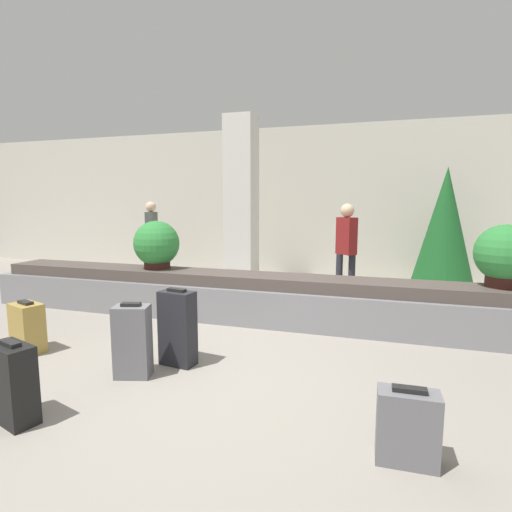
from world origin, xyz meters
The scene contains 14 objects.
ground_plane centered at (0.00, 0.00, 0.00)m, with size 18.00×18.00×0.00m, color gray.
back_wall centered at (0.00, 5.38, 1.60)m, with size 18.00×0.06×3.20m.
carousel centered at (0.00, 1.74, 0.30)m, with size 8.22×0.73×0.63m.
pillar centered at (-1.00, 4.00, 1.60)m, with size 0.55×0.55×3.20m.
suitcase_0 centered at (-0.55, -0.28, 0.33)m, with size 0.36×0.29×0.69m.
suitcase_1 centered at (1.78, -0.84, 0.23)m, with size 0.37×0.19×0.49m.
suitcase_2 centered at (-0.92, -1.20, 0.29)m, with size 0.41×0.30×0.61m.
suitcase_3 centered at (-0.29, 0.09, 0.37)m, with size 0.37×0.24×0.76m.
suitcase_4 centered at (-1.98, -0.09, 0.27)m, with size 0.41×0.33×0.56m.
potted_plant_0 centered at (2.92, 1.82, 1.00)m, with size 0.65×0.65×0.72m.
potted_plant_1 centered at (-1.53, 1.79, 0.97)m, with size 0.66×0.66×0.70m.
traveler_0 centered at (1.05, 3.28, 0.93)m, with size 0.36×0.35×1.57m.
traveler_1 centered at (-3.23, 4.38, 0.95)m, with size 0.31×0.35×1.60m.
decorated_tree centered at (2.65, 4.47, 1.19)m, with size 1.03×1.03×2.21m.
Camera 1 is at (1.58, -3.28, 1.59)m, focal length 28.00 mm.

